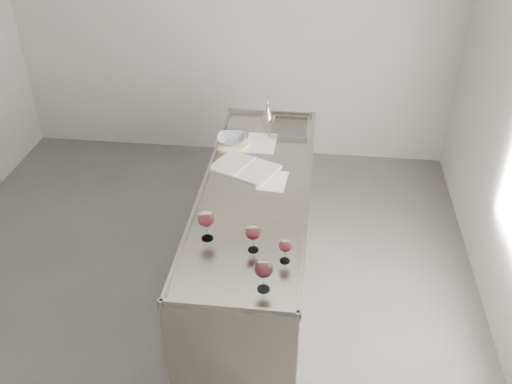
# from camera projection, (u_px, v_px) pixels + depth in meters

# --- Properties ---
(room_shell) EXTENTS (4.54, 5.04, 2.84)m
(room_shell) POSITION_uv_depth(u_px,v_px,m) (170.00, 147.00, 3.54)
(room_shell) COLOR #494745
(room_shell) RESTS_ON ground
(counter) EXTENTS (0.77, 2.42, 0.97)m
(counter) POSITION_uv_depth(u_px,v_px,m) (255.00, 240.00, 4.26)
(counter) COLOR gray
(counter) RESTS_ON ground
(wine_glass_left) EXTENTS (0.10, 0.10, 0.21)m
(wine_glass_left) POSITION_uv_depth(u_px,v_px,m) (206.00, 219.00, 3.44)
(wine_glass_left) COLOR white
(wine_glass_left) RESTS_ON counter
(wine_glass_middle) EXTENTS (0.09, 0.09, 0.18)m
(wine_glass_middle) POSITION_uv_depth(u_px,v_px,m) (253.00, 233.00, 3.35)
(wine_glass_middle) COLOR white
(wine_glass_middle) RESTS_ON counter
(wine_glass_right) EXTENTS (0.10, 0.10, 0.20)m
(wine_glass_right) POSITION_uv_depth(u_px,v_px,m) (264.00, 269.00, 3.06)
(wine_glass_right) COLOR white
(wine_glass_right) RESTS_ON counter
(wine_glass_small) EXTENTS (0.08, 0.08, 0.16)m
(wine_glass_small) POSITION_uv_depth(u_px,v_px,m) (285.00, 246.00, 3.28)
(wine_glass_small) COLOR white
(wine_glass_small) RESTS_ON counter
(notebook) EXTENTS (0.55, 0.48, 0.02)m
(notebook) POSITION_uv_depth(u_px,v_px,m) (245.00, 167.00, 4.21)
(notebook) COLOR silver
(notebook) RESTS_ON counter
(loose_paper_top) EXTENTS (0.22, 0.30, 0.00)m
(loose_paper_top) POSITION_uv_depth(u_px,v_px,m) (273.00, 181.00, 4.07)
(loose_paper_top) COLOR white
(loose_paper_top) RESTS_ON counter
(loose_paper_under) EXTENTS (0.24, 0.34, 0.00)m
(loose_paper_under) POSITION_uv_depth(u_px,v_px,m) (261.00, 143.00, 4.53)
(loose_paper_under) COLOR white
(loose_paper_under) RESTS_ON counter
(trivet) EXTENTS (0.34, 0.34, 0.02)m
(trivet) POSITION_uv_depth(u_px,v_px,m) (232.00, 144.00, 4.51)
(trivet) COLOR beige
(trivet) RESTS_ON counter
(ceramic_bowl) EXTENTS (0.25, 0.25, 0.06)m
(ceramic_bowl) POSITION_uv_depth(u_px,v_px,m) (232.00, 140.00, 4.49)
(ceramic_bowl) COLOR #8B9DA1
(ceramic_bowl) RESTS_ON trivet
(wine_funnel) EXTENTS (0.13, 0.13, 0.19)m
(wine_funnel) POSITION_uv_depth(u_px,v_px,m) (267.00, 113.00, 4.86)
(wine_funnel) COLOR #A1998F
(wine_funnel) RESTS_ON counter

